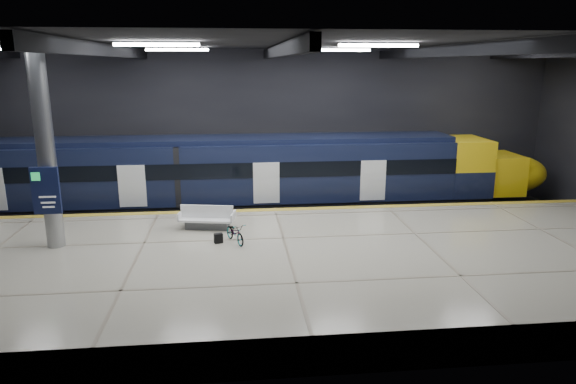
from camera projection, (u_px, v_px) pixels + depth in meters
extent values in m
plane|color=black|center=(281.00, 256.00, 20.05)|extent=(30.00, 30.00, 0.00)
cube|color=black|center=(267.00, 129.00, 26.79)|extent=(30.00, 0.10, 8.00)
cube|color=black|center=(313.00, 218.00, 11.36)|extent=(30.00, 0.10, 8.00)
cube|color=black|center=(280.00, 43.00, 18.10)|extent=(30.00, 16.00, 0.10)
cube|color=black|center=(106.00, 50.00, 17.55)|extent=(0.25, 16.00, 0.40)
cube|color=black|center=(280.00, 51.00, 18.16)|extent=(0.25, 16.00, 0.40)
cube|color=black|center=(443.00, 51.00, 18.77)|extent=(0.25, 16.00, 0.40)
cube|color=white|center=(157.00, 45.00, 15.79)|extent=(2.60, 0.18, 0.10)
cube|color=white|center=(379.00, 45.00, 16.50)|extent=(2.60, 0.18, 0.10)
cube|color=white|center=(3.00, 49.00, 20.87)|extent=(2.60, 0.18, 0.10)
cube|color=white|center=(177.00, 50.00, 21.58)|extent=(2.60, 0.18, 0.10)
cube|color=white|center=(341.00, 50.00, 22.29)|extent=(2.60, 0.18, 0.10)
cube|color=white|center=(494.00, 50.00, 23.00)|extent=(2.60, 0.18, 0.10)
cube|color=beige|center=(288.00, 268.00, 17.50)|extent=(30.00, 11.00, 1.10)
cube|color=gold|center=(275.00, 210.00, 22.43)|extent=(30.00, 0.40, 0.01)
cube|color=gray|center=(272.00, 218.00, 24.64)|extent=(30.00, 0.08, 0.16)
cube|color=gray|center=(270.00, 210.00, 26.03)|extent=(30.00, 0.08, 0.16)
cube|color=black|center=(203.00, 207.00, 24.89)|extent=(24.00, 2.58, 0.80)
cube|color=black|center=(202.00, 171.00, 24.45)|extent=(24.00, 2.80, 2.75)
cube|color=black|center=(200.00, 140.00, 24.09)|extent=(24.00, 2.30, 0.24)
cube|color=black|center=(200.00, 172.00, 23.03)|extent=(24.00, 0.04, 0.70)
cube|color=white|center=(266.00, 183.00, 23.47)|extent=(1.20, 0.05, 1.90)
cube|color=yellow|center=(463.00, 166.00, 25.77)|extent=(2.00, 2.80, 2.75)
ellipsoid|color=yellow|center=(511.00, 174.00, 26.15)|extent=(3.60, 2.52, 1.90)
cube|color=black|center=(469.00, 162.00, 25.76)|extent=(1.60, 2.38, 0.80)
cube|color=#595B60|center=(207.00, 225.00, 19.86)|extent=(1.71, 0.82, 0.31)
cube|color=white|center=(207.00, 219.00, 19.80)|extent=(2.18, 1.25, 0.08)
cube|color=white|center=(207.00, 212.00, 19.73)|extent=(2.03, 0.48, 0.51)
cube|color=white|center=(181.00, 215.00, 19.86)|extent=(0.23, 0.87, 0.31)
cube|color=white|center=(233.00, 216.00, 19.68)|extent=(0.23, 0.87, 0.31)
imported|color=#99999E|center=(235.00, 233.00, 18.26)|extent=(1.00, 1.46, 0.73)
cube|color=black|center=(218.00, 238.00, 18.24)|extent=(0.34, 0.26, 0.35)
cylinder|color=#9EA0A5|center=(46.00, 149.00, 17.16)|extent=(0.60, 0.60, 6.90)
cube|color=#10183E|center=(46.00, 191.00, 17.09)|extent=(0.90, 0.12, 1.60)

